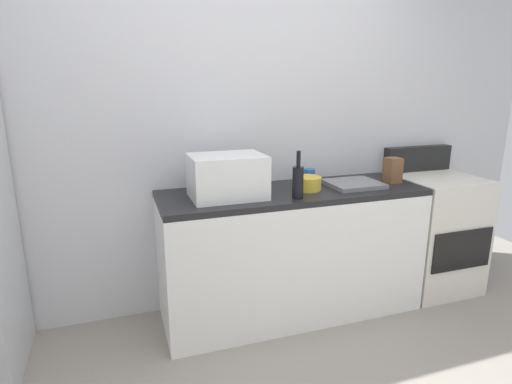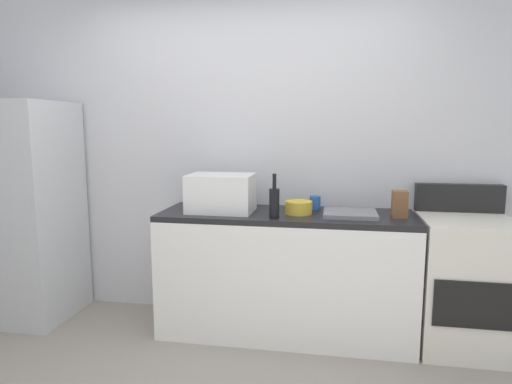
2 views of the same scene
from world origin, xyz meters
name	(u,v)px [view 2 (image 2 of 2)]	position (x,y,z in m)	size (l,w,h in m)	color
wall_back	(254,153)	(0.00, 1.55, 1.30)	(5.00, 0.10, 2.60)	silver
kitchen_counter	(285,273)	(0.30, 1.20, 0.45)	(1.80, 0.60, 0.90)	white
refrigerator	(25,211)	(-1.75, 1.15, 0.85)	(0.68, 0.66, 1.70)	silver
stove_oven	(464,281)	(1.52, 1.21, 0.47)	(0.60, 0.61, 1.10)	silver
microwave	(221,193)	(-0.17, 1.17, 1.04)	(0.46, 0.34, 0.27)	white
sink_basin	(350,214)	(0.75, 1.17, 0.92)	(0.36, 0.32, 0.03)	slate
wine_bottle	(274,202)	(0.24, 1.00, 1.01)	(0.07, 0.07, 0.30)	black
coffee_mug	(315,203)	(0.50, 1.36, 0.95)	(0.08, 0.08, 0.10)	#2659A5
knife_block	(400,204)	(1.07, 1.17, 0.99)	(0.10, 0.10, 0.18)	brown
mixing_bowl	(299,207)	(0.39, 1.18, 0.95)	(0.19, 0.19, 0.09)	gold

